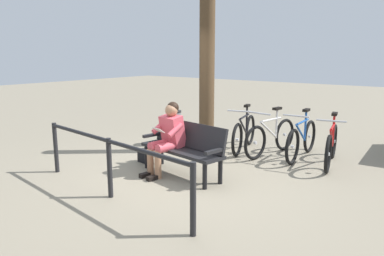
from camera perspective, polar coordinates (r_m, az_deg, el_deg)
ground_plane at (r=6.07m, az=-1.83°, el=-7.61°), size 40.00×40.00×0.00m
bench at (r=6.08m, az=-1.16°, el=-2.59°), size 1.66×0.73×0.87m
person_reading at (r=6.10m, az=-3.75°, el=-1.03°), size 0.53×0.81×1.20m
handbag at (r=6.87m, az=-7.22°, el=-4.35°), size 0.31×0.17×0.24m
tree_trunk at (r=7.44m, az=2.33°, el=8.99°), size 0.31×0.31×3.32m
litter_bin at (r=8.11m, az=-2.86°, el=0.06°), size 0.35×0.35×0.76m
bicycle_black at (r=7.06m, az=20.74°, el=-2.58°), size 0.52×1.66×0.94m
bicycle_green at (r=7.36m, az=16.59°, el=-1.75°), size 0.48×1.68×0.94m
bicycle_blue at (r=7.45m, az=12.09°, el=-1.37°), size 0.48×1.67×0.94m
bicycle_orange at (r=7.72m, az=8.06°, el=-0.78°), size 0.57×1.64×0.94m
railing_fence at (r=5.21m, az=-12.71°, el=-4.26°), size 3.26×0.46×0.85m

